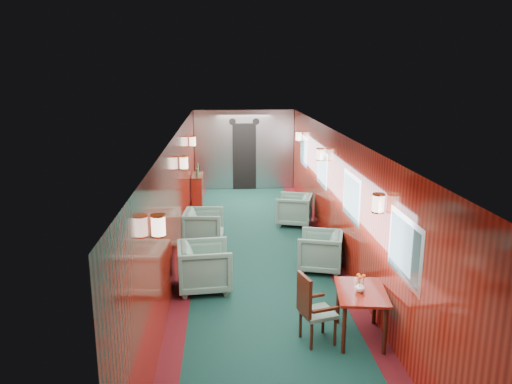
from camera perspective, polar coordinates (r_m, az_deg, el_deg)
room at (r=9.19m, az=0.30°, el=1.91°), size 12.00×12.10×2.40m
bulkhead at (r=15.08m, az=-1.35°, el=4.81°), size 2.98×0.17×2.39m
windows_right at (r=9.69m, az=8.99°, el=1.24°), size 0.02×8.60×0.80m
wall_sconces at (r=9.72m, az=0.05°, el=3.48°), size 2.97×7.97×0.25m
dining_table at (r=6.90m, az=11.92°, el=-11.81°), size 0.76×0.99×0.69m
side_chair at (r=6.71m, az=6.40°, el=-12.84°), size 0.52×0.54×0.97m
credenza at (r=13.36m, az=-6.71°, el=0.26°), size 0.30×0.94×1.12m
flower_vase at (r=6.79m, az=11.82°, el=-10.56°), size 0.17×0.17×0.14m
armchair_left_near at (r=8.29m, az=-5.88°, el=-8.50°), size 0.94×0.92×0.78m
armchair_left_far at (r=10.42m, az=-6.00°, el=-3.99°), size 0.86×0.84×0.72m
armchair_right_near at (r=9.11m, az=7.33°, el=-6.72°), size 0.95×0.94×0.71m
armchair_right_far at (r=11.68m, az=4.37°, el=-2.02°), size 0.97×0.95×0.72m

